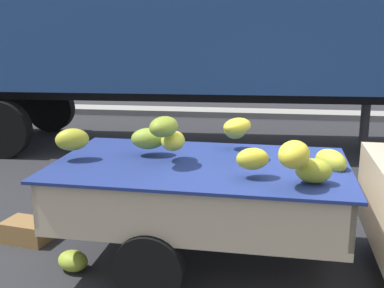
{
  "coord_description": "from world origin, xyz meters",
  "views": [
    {
      "loc": [
        -0.64,
        -4.77,
        2.41
      ],
      "look_at": [
        -1.31,
        0.29,
        1.16
      ],
      "focal_mm": 44.85,
      "sensor_mm": 36.0,
      "label": 1
    }
  ],
  "objects": [
    {
      "name": "produce_crate",
      "position": [
        -3.19,
        0.05,
        0.12
      ],
      "size": [
        0.58,
        0.45,
        0.24
      ],
      "primitive_type": "cube",
      "rotation": [
        0.0,
        0.0,
        -0.18
      ],
      "color": "olive",
      "rests_on": "ground"
    },
    {
      "name": "ground",
      "position": [
        0.0,
        0.0,
        0.0
      ],
      "size": [
        220.0,
        220.0,
        0.0
      ],
      "primitive_type": "plane",
      "color": "#28282B"
    },
    {
      "name": "semi_trailer",
      "position": [
        -1.84,
        4.78,
        2.54
      ],
      "size": [
        12.08,
        2.99,
        3.95
      ],
      "rotation": [
        0.0,
        0.0,
        0.03
      ],
      "color": "navy",
      "rests_on": "ground"
    },
    {
      "name": "curb_strip",
      "position": [
        0.0,
        8.38,
        0.08
      ],
      "size": [
        80.0,
        0.8,
        0.16
      ],
      "primitive_type": "cube",
      "color": "gray",
      "rests_on": "ground"
    },
    {
      "name": "fallen_banana_bunch_near_tailgate",
      "position": [
        -2.42,
        -0.54,
        0.1
      ],
      "size": [
        0.41,
        0.38,
        0.2
      ],
      "primitive_type": "ellipsoid",
      "rotation": [
        0.0,
        0.0,
        5.82
      ],
      "color": "#96A932",
      "rests_on": "ground"
    }
  ]
}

